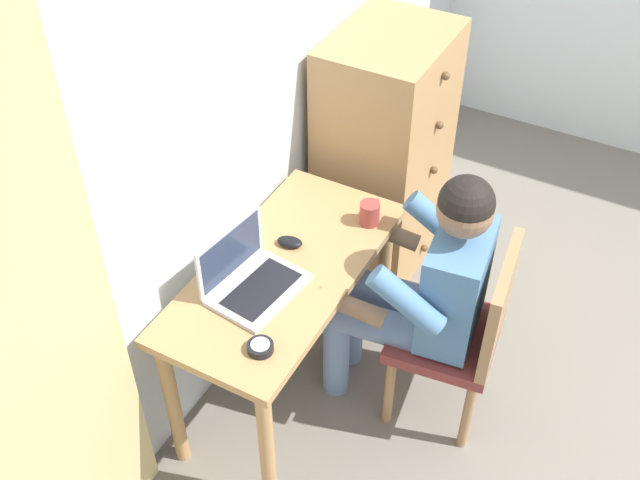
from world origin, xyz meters
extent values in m
cube|color=silver|center=(0.00, 2.20, 1.25)|extent=(4.80, 0.05, 2.50)
cube|color=#CCB77A|center=(-1.23, 2.13, 1.10)|extent=(0.57, 0.03, 2.19)
cube|color=tan|center=(-0.35, 1.87, 0.72)|extent=(1.10, 0.53, 0.03)
cylinder|color=tan|center=(-0.84, 1.66, 0.35)|extent=(0.06, 0.06, 0.70)
cylinder|color=tan|center=(0.14, 1.66, 0.35)|extent=(0.06, 0.06, 0.70)
cylinder|color=tan|center=(-0.84, 2.07, 0.35)|extent=(0.06, 0.06, 0.70)
cylinder|color=tan|center=(0.14, 2.07, 0.35)|extent=(0.06, 0.06, 0.70)
cube|color=tan|center=(0.64, 1.90, 0.61)|extent=(0.62, 0.47, 1.22)
sphere|color=brown|center=(0.64, 1.65, 0.12)|extent=(0.04, 0.04, 0.04)
sphere|color=brown|center=(0.64, 1.65, 0.36)|extent=(0.04, 0.04, 0.04)
sphere|color=brown|center=(0.64, 1.65, 0.61)|extent=(0.04, 0.04, 0.04)
sphere|color=brown|center=(0.64, 1.65, 0.85)|extent=(0.04, 0.04, 0.04)
sphere|color=brown|center=(0.64, 1.65, 1.09)|extent=(0.04, 0.04, 0.04)
cube|color=brown|center=(-0.11, 1.29, 0.43)|extent=(0.47, 0.45, 0.05)
cube|color=#9E754C|center=(-0.09, 1.11, 0.66)|extent=(0.42, 0.09, 0.42)
cylinder|color=#9E754C|center=(0.04, 1.47, 0.20)|extent=(0.04, 0.04, 0.40)
cylinder|color=#9E754C|center=(-0.30, 1.42, 0.20)|extent=(0.04, 0.04, 0.40)
cylinder|color=#9E754C|center=(0.08, 1.15, 0.20)|extent=(0.04, 0.04, 0.40)
cylinder|color=#9E754C|center=(-0.26, 1.11, 0.20)|extent=(0.04, 0.04, 0.40)
cylinder|color=#6B84AD|center=(-0.04, 1.52, 0.47)|extent=(0.19, 0.41, 0.14)
cylinder|color=#6B84AD|center=(-0.22, 1.49, 0.47)|extent=(0.19, 0.41, 0.14)
cylinder|color=#6B84AD|center=(-0.07, 1.71, 0.24)|extent=(0.11, 0.11, 0.47)
cylinder|color=#6B84AD|center=(-0.25, 1.69, 0.24)|extent=(0.11, 0.11, 0.47)
cube|color=teal|center=(-0.10, 1.28, 0.70)|extent=(0.38, 0.24, 0.46)
cylinder|color=teal|center=(0.10, 1.43, 0.78)|extent=(0.13, 0.31, 0.25)
cylinder|color=teal|center=(-0.34, 1.38, 0.78)|extent=(0.13, 0.31, 0.25)
cylinder|color=#846047|center=(0.07, 1.63, 0.68)|extent=(0.10, 0.27, 0.11)
cylinder|color=#846047|center=(-0.36, 1.58, 0.68)|extent=(0.10, 0.27, 0.11)
sphere|color=#846047|center=(-0.11, 1.29, 1.06)|extent=(0.20, 0.20, 0.20)
sphere|color=black|center=(-0.11, 1.29, 1.09)|extent=(0.20, 0.20, 0.20)
cube|color=#B7BABF|center=(-0.50, 1.88, 0.74)|extent=(0.37, 0.28, 0.02)
cube|color=black|center=(-0.50, 1.87, 0.75)|extent=(0.30, 0.19, 0.00)
cube|color=#B7BABF|center=(-0.49, 2.00, 0.86)|extent=(0.34, 0.05, 0.22)
cube|color=#2D3851|center=(-0.49, 2.00, 0.86)|extent=(0.30, 0.04, 0.18)
ellipsoid|color=black|center=(-0.23, 1.91, 0.75)|extent=(0.08, 0.11, 0.03)
cylinder|color=black|center=(-0.73, 1.73, 0.75)|extent=(0.09, 0.09, 0.03)
cylinder|color=silver|center=(-0.73, 1.73, 0.76)|extent=(0.06, 0.06, 0.00)
cylinder|color=#9E3D38|center=(0.03, 1.70, 0.78)|extent=(0.08, 0.08, 0.09)
torus|color=#9E3D38|center=(0.08, 1.70, 0.79)|extent=(0.06, 0.01, 0.06)
camera|label=1|loc=(-2.09, 0.77, 2.72)|focal=43.06mm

